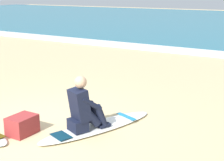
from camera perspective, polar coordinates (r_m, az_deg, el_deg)
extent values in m
plane|color=#CCB584|center=(6.18, -13.48, -8.28)|extent=(80.00, 80.00, 0.00)
cube|color=white|center=(13.71, 14.12, 4.61)|extent=(80.00, 0.90, 0.11)
ellipsoid|color=white|center=(6.13, -2.33, -7.69)|extent=(1.27, 2.41, 0.07)
cube|color=#1E7FB7|center=(6.51, 2.39, -5.98)|extent=(0.48, 0.25, 0.01)
cube|color=#0A2C40|center=(5.74, -8.51, -9.08)|extent=(0.42, 0.35, 0.01)
cube|color=black|center=(5.86, -5.71, -7.38)|extent=(0.40, 0.36, 0.20)
cylinder|color=black|center=(5.97, -4.67, -5.38)|extent=(0.29, 0.43, 0.43)
cylinder|color=black|center=(6.09, -3.07, -5.23)|extent=(0.21, 0.29, 0.42)
cube|color=black|center=(6.20, -2.52, -6.78)|extent=(0.18, 0.24, 0.05)
cylinder|color=black|center=(5.81, -3.66, -5.94)|extent=(0.29, 0.43, 0.43)
cylinder|color=black|center=(5.91, -1.88, -5.86)|extent=(0.21, 0.29, 0.42)
cube|color=black|center=(6.01, -1.28, -7.48)|extent=(0.18, 0.24, 0.05)
cube|color=black|center=(5.75, -5.45, -4.07)|extent=(0.43, 0.40, 0.57)
sphere|color=tan|center=(5.65, -5.28, -0.27)|extent=(0.21, 0.21, 0.21)
cylinder|color=black|center=(5.93, -4.87, -3.22)|extent=(0.24, 0.40, 0.31)
cylinder|color=black|center=(5.70, -3.45, -3.94)|extent=(0.24, 0.40, 0.31)
cube|color=maroon|center=(6.06, -14.75, -7.20)|extent=(0.37, 0.48, 0.32)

